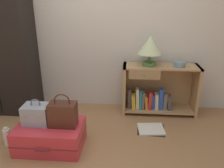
{
  "coord_description": "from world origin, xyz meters",
  "views": [
    {
      "loc": [
        0.47,
        -1.65,
        1.5
      ],
      "look_at": [
        0.27,
        0.86,
        0.55
      ],
      "focal_mm": 36.66,
      "sensor_mm": 36.0,
      "label": 1
    }
  ],
  "objects": [
    {
      "name": "bottle",
      "position": [
        -0.83,
        0.36,
        0.1
      ],
      "size": [
        0.07,
        0.07,
        0.21
      ],
      "color": "white",
      "rests_on": "ground_plane"
    },
    {
      "name": "back_wall",
      "position": [
        0.0,
        1.5,
        1.3
      ],
      "size": [
        6.4,
        0.1,
        2.6
      ],
      "primitive_type": "cube",
      "color": "beige",
      "rests_on": "ground_plane"
    },
    {
      "name": "bookshelf",
      "position": [
        0.85,
        1.27,
        0.32
      ],
      "size": [
        1.0,
        0.34,
        0.68
      ],
      "color": "tan",
      "rests_on": "ground_plane"
    },
    {
      "name": "handbag",
      "position": [
        -0.2,
        0.38,
        0.39
      ],
      "size": [
        0.28,
        0.17,
        0.35
      ],
      "color": "#472319",
      "rests_on": "suitcase_large"
    },
    {
      "name": "suitcase_large",
      "position": [
        -0.35,
        0.37,
        0.13
      ],
      "size": [
        0.69,
        0.5,
        0.26
      ],
      "color": "#D1333D",
      "rests_on": "ground_plane"
    },
    {
      "name": "bowl",
      "position": [
        1.11,
        1.23,
        0.71
      ],
      "size": [
        0.15,
        0.15,
        0.06
      ],
      "primitive_type": "cylinder",
      "color": "slate",
      "rests_on": "bookshelf"
    },
    {
      "name": "open_book_on_floor",
      "position": [
        0.75,
        0.78,
        0.01
      ],
      "size": [
        0.34,
        0.3,
        0.02
      ],
      "color": "white",
      "rests_on": "ground_plane"
    },
    {
      "name": "table_lamp",
      "position": [
        0.72,
        1.24,
        0.93
      ],
      "size": [
        0.31,
        0.31,
        0.39
      ],
      "color": "#4C7542",
      "rests_on": "bookshelf"
    },
    {
      "name": "train_case",
      "position": [
        -0.48,
        0.4,
        0.37
      ],
      "size": [
        0.27,
        0.21,
        0.28
      ],
      "color": "#8E99A3",
      "rests_on": "suitcase_large"
    }
  ]
}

